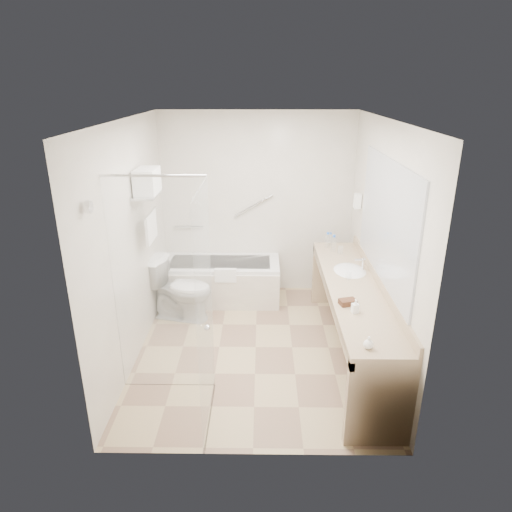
{
  "coord_description": "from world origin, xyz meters",
  "views": [
    {
      "loc": [
        0.06,
        -4.48,
        2.84
      ],
      "look_at": [
        0.0,
        0.3,
        1.0
      ],
      "focal_mm": 32.0,
      "sensor_mm": 36.0,
      "label": 1
    }
  ],
  "objects_px": {
    "vanity_counter": "(352,303)",
    "toilet": "(181,289)",
    "water_bottle_left": "(328,240)",
    "amenity_basket": "(348,302)",
    "bathtub": "(221,280)"
  },
  "relations": [
    {
      "from": "water_bottle_left",
      "to": "toilet",
      "type": "bearing_deg",
      "value": -170.44
    },
    {
      "from": "vanity_counter",
      "to": "water_bottle_left",
      "type": "height_order",
      "value": "water_bottle_left"
    },
    {
      "from": "bathtub",
      "to": "amenity_basket",
      "type": "relative_size",
      "value": 10.17
    },
    {
      "from": "toilet",
      "to": "water_bottle_left",
      "type": "bearing_deg",
      "value": -67.2
    },
    {
      "from": "toilet",
      "to": "amenity_basket",
      "type": "height_order",
      "value": "amenity_basket"
    },
    {
      "from": "vanity_counter",
      "to": "water_bottle_left",
      "type": "relative_size",
      "value": 13.31
    },
    {
      "from": "bathtub",
      "to": "amenity_basket",
      "type": "height_order",
      "value": "amenity_basket"
    },
    {
      "from": "bathtub",
      "to": "vanity_counter",
      "type": "xyz_separation_m",
      "value": [
        1.52,
        -1.39,
        0.36
      ]
    },
    {
      "from": "bathtub",
      "to": "water_bottle_left",
      "type": "relative_size",
      "value": 7.89
    },
    {
      "from": "water_bottle_left",
      "to": "amenity_basket",
      "type": "bearing_deg",
      "value": -90.65
    },
    {
      "from": "vanity_counter",
      "to": "toilet",
      "type": "height_order",
      "value": "vanity_counter"
    },
    {
      "from": "vanity_counter",
      "to": "toilet",
      "type": "xyz_separation_m",
      "value": [
        -1.97,
        0.85,
        -0.25
      ]
    },
    {
      "from": "amenity_basket",
      "to": "water_bottle_left",
      "type": "distance_m",
      "value": 1.6
    },
    {
      "from": "vanity_counter",
      "to": "amenity_basket",
      "type": "relative_size",
      "value": 17.17
    },
    {
      "from": "bathtub",
      "to": "vanity_counter",
      "type": "distance_m",
      "value": 2.09
    }
  ]
}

